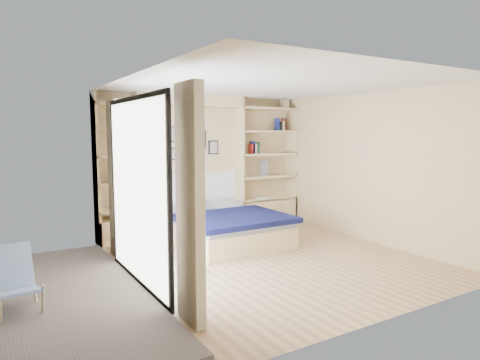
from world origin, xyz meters
TOP-DOWN VIEW (x-y plane):
  - ground at (0.00, 0.00)m, footprint 4.50×4.50m
  - room_shell at (-0.39, 1.52)m, footprint 4.50×4.50m
  - bed at (-0.14, 1.20)m, footprint 1.69×2.09m
  - photo_gallery at (-0.45, 2.22)m, footprint 1.48×0.02m
  - reading_lamps at (-0.30, 2.00)m, footprint 1.92×0.12m
  - shelf_decor at (1.11, 2.07)m, footprint 3.59×0.23m
  - deck_chair at (-3.31, -0.10)m, footprint 0.46×0.70m

SIDE VIEW (x-z plane):
  - ground at x=0.00m, z-range 0.00..0.00m
  - bed at x=-0.14m, z-range -0.26..0.81m
  - deck_chair at x=-3.31m, z-range -0.02..0.66m
  - room_shell at x=-0.39m, z-range -1.17..3.33m
  - reading_lamps at x=-0.30m, z-range 1.03..1.17m
  - photo_gallery at x=-0.45m, z-range 1.19..2.01m
  - shelf_decor at x=1.11m, z-range 0.67..2.70m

